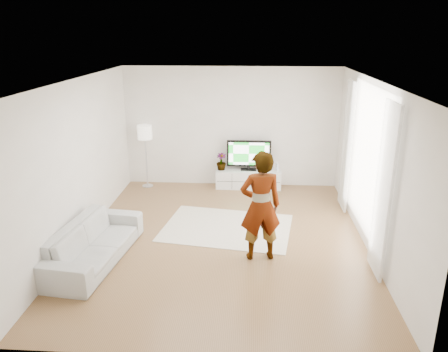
# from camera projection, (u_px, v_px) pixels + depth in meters

# --- Properties ---
(floor) EXTENTS (6.00, 6.00, 0.00)m
(floor) POSITION_uv_depth(u_px,v_px,m) (223.00, 239.00, 7.83)
(floor) COLOR olive
(floor) RESTS_ON ground
(ceiling) EXTENTS (6.00, 6.00, 0.00)m
(ceiling) POSITION_uv_depth(u_px,v_px,m) (223.00, 81.00, 6.94)
(ceiling) COLOR white
(ceiling) RESTS_ON wall_back
(wall_left) EXTENTS (0.02, 6.00, 2.80)m
(wall_left) POSITION_uv_depth(u_px,v_px,m) (78.00, 162.00, 7.54)
(wall_left) COLOR white
(wall_left) RESTS_ON floor
(wall_right) EXTENTS (0.02, 6.00, 2.80)m
(wall_right) POSITION_uv_depth(u_px,v_px,m) (373.00, 168.00, 7.23)
(wall_right) COLOR white
(wall_right) RESTS_ON floor
(wall_back) EXTENTS (5.00, 0.02, 2.80)m
(wall_back) POSITION_uv_depth(u_px,v_px,m) (231.00, 127.00, 10.22)
(wall_back) COLOR white
(wall_back) RESTS_ON floor
(wall_front) EXTENTS (5.00, 0.02, 2.80)m
(wall_front) POSITION_uv_depth(u_px,v_px,m) (203.00, 249.00, 4.54)
(wall_front) COLOR white
(wall_front) RESTS_ON floor
(window) EXTENTS (0.01, 2.60, 2.50)m
(window) POSITION_uv_depth(u_px,v_px,m) (368.00, 160.00, 7.50)
(window) COLOR white
(window) RESTS_ON wall_right
(curtain_near) EXTENTS (0.04, 0.70, 2.60)m
(curtain_near) POSITION_uv_depth(u_px,v_px,m) (383.00, 192.00, 6.31)
(curtain_near) COLOR white
(curtain_near) RESTS_ON floor
(curtain_far) EXTENTS (0.04, 0.70, 2.60)m
(curtain_far) POSITION_uv_depth(u_px,v_px,m) (347.00, 146.00, 8.77)
(curtain_far) COLOR white
(curtain_far) RESTS_ON floor
(media_console) EXTENTS (1.52, 0.43, 0.43)m
(media_console) POSITION_uv_depth(u_px,v_px,m) (248.00, 179.00, 10.35)
(media_console) COLOR white
(media_console) RESTS_ON floor
(television) EXTENTS (1.03, 0.20, 0.71)m
(television) POSITION_uv_depth(u_px,v_px,m) (249.00, 154.00, 10.19)
(television) COLOR black
(television) RESTS_ON media_console
(game_console) EXTENTS (0.08, 0.15, 0.19)m
(game_console) POSITION_uv_depth(u_px,v_px,m) (277.00, 167.00, 10.21)
(game_console) COLOR white
(game_console) RESTS_ON media_console
(potted_plant) EXTENTS (0.23, 0.23, 0.40)m
(potted_plant) POSITION_uv_depth(u_px,v_px,m) (221.00, 162.00, 10.26)
(potted_plant) COLOR #3F7238
(potted_plant) RESTS_ON media_console
(rug) EXTENTS (2.59, 2.03, 0.01)m
(rug) POSITION_uv_depth(u_px,v_px,m) (227.00, 228.00, 8.28)
(rug) COLOR beige
(rug) RESTS_ON floor
(player) EXTENTS (0.73, 0.55, 1.81)m
(player) POSITION_uv_depth(u_px,v_px,m) (260.00, 206.00, 6.91)
(player) COLOR #334772
(player) RESTS_ON rug
(sofa) EXTENTS (1.11, 2.27, 0.64)m
(sofa) POSITION_uv_depth(u_px,v_px,m) (94.00, 243.00, 7.02)
(sofa) COLOR beige
(sofa) RESTS_ON floor
(floor_lamp) EXTENTS (0.33, 0.33, 1.48)m
(floor_lamp) POSITION_uv_depth(u_px,v_px,m) (145.00, 135.00, 10.11)
(floor_lamp) COLOR silver
(floor_lamp) RESTS_ON floor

